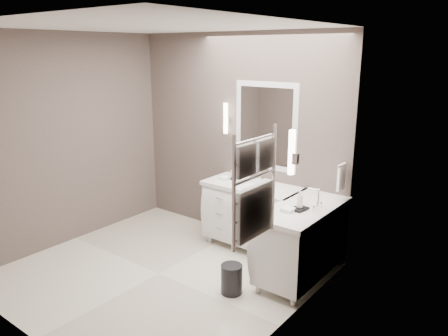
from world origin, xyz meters
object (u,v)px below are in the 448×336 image
Objects in this scene: towel_ladder at (254,193)px; waste_bin at (232,279)px; vanity_right at (302,238)px; vanity_back at (252,212)px.

towel_ladder is 2.84× the size of waste_bin.
vanity_right is at bearing 59.24° from waste_bin.
vanity_back is 0.93m from vanity_right.
towel_ladder is (0.23, -1.30, 0.91)m from vanity_right.
vanity_back reaches higher than waste_bin.
vanity_back is 2.16m from towel_ladder.
towel_ladder is at bearing -80.16° from vanity_right.
vanity_back is 1.00× the size of vanity_right.
towel_ladder is (1.10, -1.63, 0.91)m from vanity_back.
towel_ladder is at bearing -42.00° from waste_bin.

